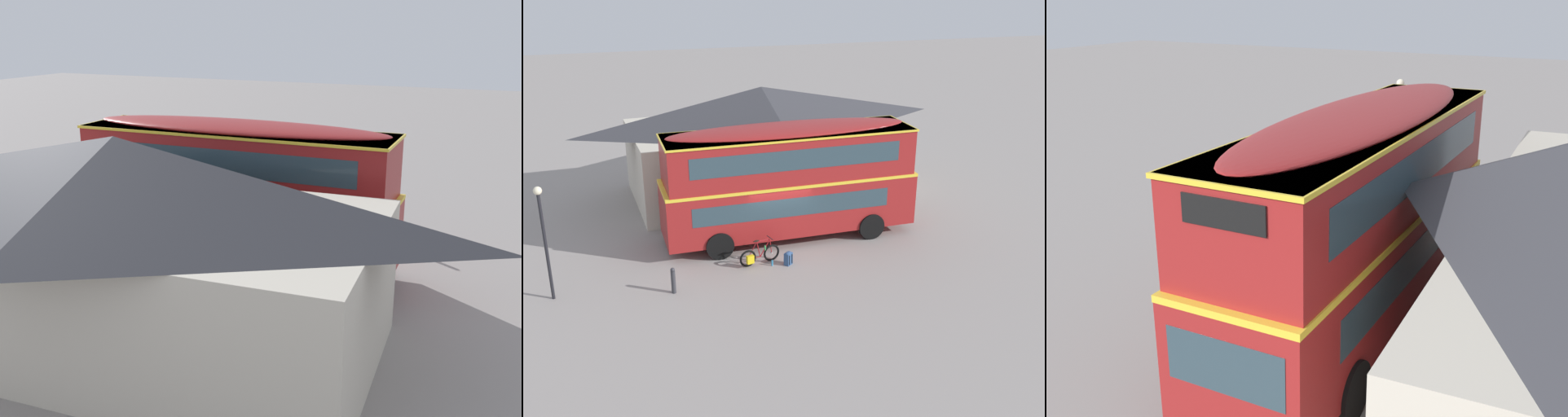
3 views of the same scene
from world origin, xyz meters
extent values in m
plane|color=gray|center=(0.00, 0.00, 0.00)|extent=(120.00, 120.00, 0.00)
cylinder|color=black|center=(3.90, 1.99, 0.55)|extent=(1.10, 0.30, 1.10)
cylinder|color=black|center=(3.93, -0.39, 0.55)|extent=(1.10, 0.30, 1.10)
cylinder|color=black|center=(-2.48, 1.90, 0.55)|extent=(1.10, 0.30, 1.10)
cylinder|color=black|center=(-2.45, -0.48, 0.55)|extent=(1.10, 0.30, 1.10)
cube|color=maroon|center=(0.72, 0.76, 1.52)|extent=(10.32, 2.65, 2.10)
cube|color=yellow|center=(0.72, 0.76, 2.60)|extent=(10.34, 2.67, 0.12)
cube|color=maroon|center=(0.72, 0.76, 3.58)|extent=(10.01, 2.59, 1.90)
ellipsoid|color=maroon|center=(0.72, 0.76, 4.61)|extent=(9.81, 2.54, 0.36)
cube|color=#2D424C|center=(5.85, 0.83, 1.77)|extent=(0.09, 2.05, 0.90)
cube|color=black|center=(5.71, 0.83, 4.10)|extent=(0.08, 1.38, 0.44)
cube|color=#2D424C|center=(0.54, -0.49, 1.82)|extent=(8.02, 0.15, 0.76)
cube|color=#2D424C|center=(0.74, -0.46, 3.73)|extent=(8.44, 0.16, 0.80)
cube|color=#2D424C|center=(0.51, 1.99, 1.82)|extent=(8.02, 0.15, 0.76)
cube|color=#2D424C|center=(0.71, 1.97, 3.73)|extent=(8.44, 0.16, 0.80)
cube|color=yellow|center=(0.72, 0.76, 4.49)|extent=(10.12, 2.67, 0.08)
torus|color=black|center=(-0.59, -1.23, 0.34)|extent=(0.68, 0.24, 0.68)
torus|color=black|center=(-1.58, -1.47, 0.34)|extent=(0.68, 0.24, 0.68)
cylinder|color=#B2B2B7|center=(-0.59, -1.23, 0.34)|extent=(0.07, 0.11, 0.05)
cylinder|color=#B2B2B7|center=(-1.58, -1.47, 0.34)|extent=(0.07, 0.11, 0.05)
cylinder|color=maroon|center=(-0.86, -1.30, 0.61)|extent=(0.45, 0.14, 0.67)
cylinder|color=maroon|center=(-0.93, -1.31, 0.94)|extent=(0.56, 0.17, 0.05)
cylinder|color=maroon|center=(-1.13, -1.36, 0.61)|extent=(0.18, 0.08, 0.67)
cylinder|color=maroon|center=(-1.32, -1.41, 0.31)|extent=(0.52, 0.15, 0.09)
cylinder|color=maroon|center=(-1.39, -1.42, 0.64)|extent=(0.40, 0.12, 0.62)
cylinder|color=maroon|center=(-0.62, -1.24, 0.64)|extent=(0.10, 0.05, 0.60)
cylinder|color=black|center=(-0.65, -1.25, 0.98)|extent=(0.13, 0.45, 0.03)
ellipsoid|color=black|center=(-1.22, -1.38, 0.98)|extent=(0.28, 0.16, 0.06)
cube|color=yellow|center=(-1.52, -1.62, 0.36)|extent=(0.30, 0.20, 0.32)
cylinder|color=green|center=(-0.86, -1.30, 0.61)|extent=(0.07, 0.07, 0.18)
cube|color=#2D4C7A|center=(-0.06, -1.73, 0.24)|extent=(0.37, 0.36, 0.48)
ellipsoid|color=#2D4C7A|center=(-0.06, -1.73, 0.48)|extent=(0.36, 0.34, 0.10)
cube|color=navy|center=(-0.14, -1.64, 0.17)|extent=(0.19, 0.17, 0.17)
cylinder|color=black|center=(-0.06, -1.87, 0.24)|extent=(0.05, 0.05, 0.38)
cylinder|color=black|center=(0.07, -1.77, 0.24)|extent=(0.05, 0.05, 0.38)
cylinder|color=#338CBF|center=(-0.68, -1.65, 0.12)|extent=(0.07, 0.07, 0.23)
cylinder|color=black|center=(-0.68, -1.65, 0.25)|extent=(0.04, 0.04, 0.03)
cube|color=#3D2319|center=(1.26, 3.34, 1.05)|extent=(1.10, 0.10, 2.10)
cube|color=#2D424C|center=(-1.82, 3.17, 1.91)|extent=(1.10, 0.10, 0.90)
cube|color=#2D424C|center=(4.35, 3.51, 1.91)|extent=(1.10, 0.10, 0.90)
cylinder|color=black|center=(-8.55, -1.90, 1.91)|extent=(0.11, 0.11, 3.82)
sphere|color=#F2E5BF|center=(-8.55, -1.90, 3.94)|extent=(0.28, 0.28, 0.28)
cylinder|color=#333338|center=(-4.53, -2.68, 0.42)|extent=(0.16, 0.16, 0.85)
sphere|color=#333338|center=(-4.53, -2.68, 0.89)|extent=(0.16, 0.16, 0.16)
camera|label=1|loc=(-7.61, 17.99, 7.76)|focal=42.69mm
camera|label=2|loc=(-6.45, -22.48, 10.93)|focal=43.74mm
camera|label=3|loc=(12.37, 5.69, 6.99)|focal=44.01mm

